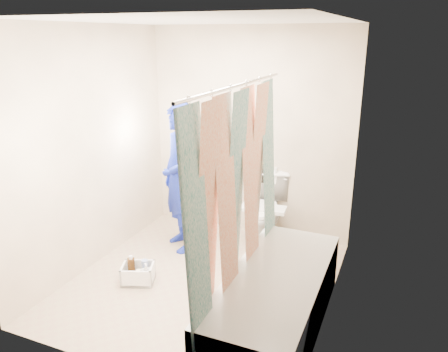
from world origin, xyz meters
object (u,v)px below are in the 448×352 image
at_px(bathtub, 275,300).
at_px(plumber, 180,179).
at_px(toilet, 266,210).
at_px(cleaning_caddy, 139,274).

height_order(bathtub, plumber, plumber).
xyz_separation_m(toilet, plumber, (-0.83, -0.46, 0.41)).
bearing_deg(bathtub, cleaning_caddy, 172.98).
relative_size(bathtub, cleaning_caddy, 4.76).
distance_m(toilet, plumber, 1.04).
distance_m(bathtub, toilet, 1.57).
bearing_deg(cleaning_caddy, plumber, 66.75).
distance_m(bathtub, cleaning_caddy, 1.43).
bearing_deg(bathtub, plumber, 144.08).
bearing_deg(cleaning_caddy, toilet, 35.02).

